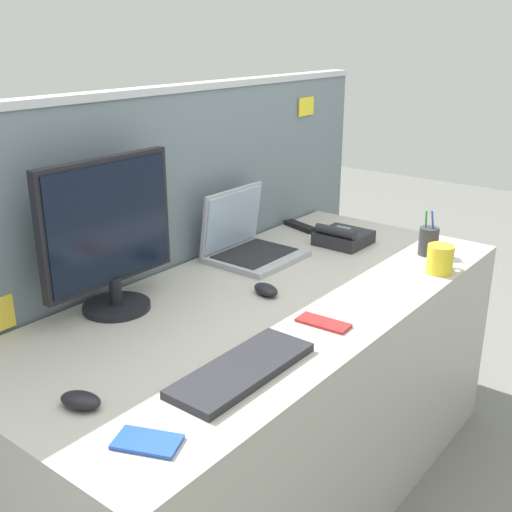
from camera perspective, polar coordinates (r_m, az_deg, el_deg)
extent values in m
plane|color=slate|center=(2.38, 1.01, -20.35)|extent=(10.00, 10.00, 0.00)
cube|color=#ADA89E|center=(2.16, 1.07, -12.73)|extent=(1.84, 0.82, 0.75)
cube|color=slate|center=(2.29, -7.93, -2.55)|extent=(2.27, 0.06, 1.34)
cube|color=#B7BAC1|center=(2.13, -8.83, 14.72)|extent=(2.27, 0.07, 0.02)
cube|color=yellow|center=(1.85, -22.21, -4.94)|extent=(0.08, 0.01, 0.09)
cube|color=yellow|center=(2.74, 4.59, 13.42)|extent=(0.12, 0.01, 0.08)
cube|color=beige|center=(2.10, -9.32, 6.49)|extent=(0.10, 0.01, 0.09)
cylinder|color=black|center=(1.93, -12.56, -4.50)|extent=(0.20, 0.20, 0.02)
cylinder|color=black|center=(1.91, -12.68, -3.12)|extent=(0.04, 0.04, 0.08)
cube|color=black|center=(1.85, -13.41, 3.04)|extent=(0.45, 0.03, 0.37)
cube|color=black|center=(1.84, -13.09, 2.96)|extent=(0.42, 0.01, 0.34)
cube|color=#9EA0A8|center=(2.28, 0.09, -0.06)|extent=(0.31, 0.27, 0.02)
cube|color=black|center=(2.28, -0.11, 0.25)|extent=(0.27, 0.20, 0.00)
cube|color=#9EA0A8|center=(2.31, -2.24, 3.44)|extent=(0.31, 0.04, 0.23)
cube|color=#9EB2D1|center=(2.31, -2.07, 3.37)|extent=(0.29, 0.04, 0.21)
cube|color=#232328|center=(2.47, 7.98, 1.66)|extent=(0.18, 0.18, 0.05)
cube|color=#4C6B5B|center=(2.49, 7.82, 2.47)|extent=(0.06, 0.06, 0.01)
cylinder|color=#232328|center=(2.40, 7.24, 2.24)|extent=(0.04, 0.17, 0.04)
cube|color=#232328|center=(1.55, -1.25, -10.30)|extent=(0.41, 0.15, 0.02)
ellipsoid|color=black|center=(1.48, -15.68, -12.53)|extent=(0.08, 0.11, 0.03)
ellipsoid|color=black|center=(1.98, 0.91, -3.07)|extent=(0.09, 0.11, 0.03)
cylinder|color=#333338|center=(2.40, 15.44, 1.30)|extent=(0.07, 0.07, 0.10)
cylinder|color=blue|center=(2.39, 15.82, 2.52)|extent=(0.03, 0.02, 0.13)
cylinder|color=#238438|center=(2.39, 15.20, 2.59)|extent=(0.02, 0.01, 0.13)
cube|color=blue|center=(1.34, -9.88, -16.34)|extent=(0.12, 0.15, 0.01)
cube|color=#B22323|center=(1.80, 6.14, -6.07)|extent=(0.07, 0.16, 0.01)
cube|color=black|center=(2.64, 4.05, 2.71)|extent=(0.09, 0.18, 0.02)
cylinder|color=yellow|center=(2.24, 16.42, -0.27)|extent=(0.09, 0.09, 0.10)
torus|color=yellow|center=(2.29, 16.96, 0.12)|extent=(0.05, 0.01, 0.05)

